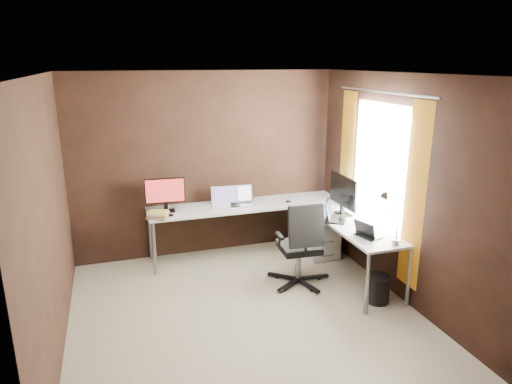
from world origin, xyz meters
TOP-DOWN VIEW (x-y plane):
  - room at (0.34, 0.07)m, footprint 3.60×3.60m
  - desk at (0.84, 1.04)m, footprint 2.65×2.25m
  - drawer_pedestal at (1.43, 1.15)m, footprint 0.42×0.50m
  - monitor_left at (-0.60, 1.54)m, footprint 0.51×0.16m
  - monitor_right at (1.51, 0.70)m, footprint 0.15×0.63m
  - laptop_white at (0.20, 1.54)m, footprint 0.41×0.32m
  - laptop_silver at (0.41, 1.54)m, footprint 0.38×0.28m
  - laptop_black_big at (1.32, 0.58)m, footprint 0.40×0.42m
  - laptop_black_small at (1.41, -0.06)m, footprint 0.27×0.32m
  - book_stack at (-0.73, 1.31)m, footprint 0.32×0.30m
  - mouse_left at (-0.58, 1.31)m, footprint 0.10×0.08m
  - mouse_corner at (1.06, 1.40)m, footprint 0.09×0.06m
  - desk_lamp at (1.52, -0.29)m, footprint 0.19×0.22m
  - office_chair at (0.83, 0.45)m, footprint 0.59×0.59m
  - wastebasket at (1.50, -0.22)m, footprint 0.32×0.32m

SIDE VIEW (x-z plane):
  - wastebasket at x=1.50m, z-range 0.00..0.31m
  - drawer_pedestal at x=1.43m, z-range 0.00..0.60m
  - office_chair at x=0.83m, z-range -0.22..0.84m
  - desk at x=0.84m, z-range 0.31..1.04m
  - mouse_corner at x=1.06m, z-range 0.73..0.76m
  - mouse_left at x=-0.58m, z-range 0.73..0.77m
  - book_stack at x=-0.73m, z-range 0.73..0.81m
  - laptop_black_small at x=1.41m, z-range 0.68..0.87m
  - laptop_black_big at x=1.32m, z-range 0.67..0.90m
  - laptop_white at x=0.20m, z-range 0.66..0.91m
  - laptop_silver at x=0.41m, z-range 0.66..0.91m
  - monitor_left at x=-0.60m, z-range 0.76..1.20m
  - monitor_right at x=1.51m, z-range 0.76..1.28m
  - desk_lamp at x=1.52m, z-range 0.80..1.37m
  - room at x=0.34m, z-range 0.03..2.53m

